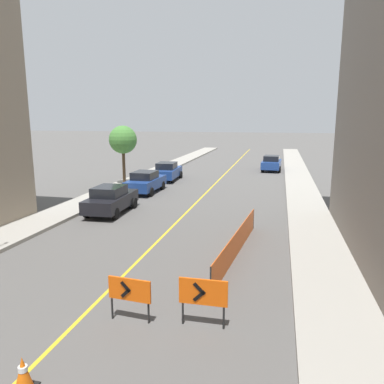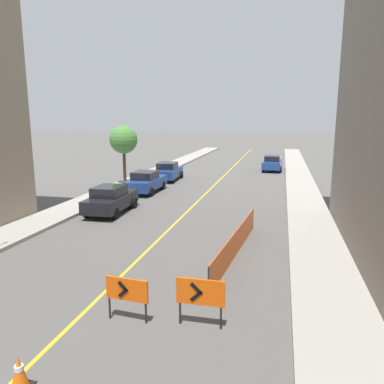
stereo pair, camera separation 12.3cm
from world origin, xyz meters
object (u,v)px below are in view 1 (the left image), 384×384
object	(u,v)px
traffic_cone_fourth	(23,373)
street_tree_left_near	(123,140)
parked_car_curb_near	(111,199)
parked_car_curb_mid	(146,182)
parked_car_opposite_side	(271,163)
arrow_barricade_secondary	(203,294)
parked_car_curb_far	(167,171)
arrow_barricade_primary	(129,291)

from	to	relation	value
traffic_cone_fourth	street_tree_left_near	xyz separation A→B (m)	(-7.29, 22.08, 3.33)
parked_car_curb_near	street_tree_left_near	world-z (taller)	street_tree_left_near
parked_car_curb_mid	street_tree_left_near	xyz separation A→B (m)	(-2.64, 2.22, 2.88)
parked_car_opposite_side	street_tree_left_near	size ratio (longest dim) A/B	0.94
arrow_barricade_secondary	parked_car_curb_far	size ratio (longest dim) A/B	0.30
arrow_barricade_primary	parked_car_opposite_side	size ratio (longest dim) A/B	0.28
arrow_barricade_primary	parked_car_curb_near	distance (m)	12.15
arrow_barricade_secondary	parked_car_curb_near	size ratio (longest dim) A/B	0.30
arrow_barricade_primary	parked_car_curb_far	xyz separation A→B (m)	(-5.80, 22.60, -0.07)
arrow_barricade_primary	parked_car_curb_far	distance (m)	23.33
arrow_barricade_primary	parked_car_curb_mid	world-z (taller)	parked_car_curb_mid
parked_car_curb_mid	parked_car_curb_near	bearing A→B (deg)	-87.83
arrow_barricade_primary	parked_car_curb_near	bearing A→B (deg)	122.68
traffic_cone_fourth	arrow_barricade_primary	world-z (taller)	arrow_barricade_primary
traffic_cone_fourth	arrow_barricade_secondary	distance (m)	4.40
parked_car_curb_far	street_tree_left_near	xyz separation A→B (m)	(-2.58, -3.44, 2.88)
arrow_barricade_primary	parked_car_opposite_side	xyz separation A→B (m)	(2.98, 30.89, -0.07)
street_tree_left_near	arrow_barricade_primary	bearing A→B (deg)	-66.36
traffic_cone_fourth	parked_car_curb_mid	size ratio (longest dim) A/B	0.17
parked_car_curb_near	parked_car_curb_far	size ratio (longest dim) A/B	0.99
traffic_cone_fourth	street_tree_left_near	distance (m)	23.49
arrow_barricade_secondary	parked_car_curb_mid	xyz separation A→B (m)	(-7.72, 16.74, -0.13)
parked_car_curb_near	street_tree_left_near	xyz separation A→B (m)	(-2.77, 8.38, 2.88)
arrow_barricade_secondary	traffic_cone_fourth	bearing A→B (deg)	-135.11
arrow_barricade_secondary	parked_car_curb_far	bearing A→B (deg)	108.62
arrow_barricade_primary	parked_car_curb_far	world-z (taller)	parked_car_curb_far
arrow_barricade_secondary	street_tree_left_near	world-z (taller)	street_tree_left_near
traffic_cone_fourth	arrow_barricade_secondary	xyz separation A→B (m)	(3.07, 3.11, 0.57)
traffic_cone_fourth	arrow_barricade_secondary	bearing A→B (deg)	45.40
arrow_barricade_secondary	street_tree_left_near	distance (m)	21.78
parked_car_opposite_side	street_tree_left_near	bearing A→B (deg)	-131.05
parked_car_curb_near	street_tree_left_near	size ratio (longest dim) A/B	0.94
parked_car_opposite_side	traffic_cone_fourth	bearing A→B (deg)	-93.86
traffic_cone_fourth	street_tree_left_near	size ratio (longest dim) A/B	0.15
traffic_cone_fourth	arrow_barricade_secondary	size ratio (longest dim) A/B	0.54
parked_car_curb_far	arrow_barricade_primary	bearing A→B (deg)	-78.86
parked_car_curb_near	parked_car_curb_mid	xyz separation A→B (m)	(-0.14, 6.15, 0.00)
street_tree_left_near	parked_car_opposite_side	bearing A→B (deg)	45.93
parked_car_curb_mid	parked_car_curb_far	bearing A→B (deg)	91.45
arrow_barricade_primary	arrow_barricade_secondary	world-z (taller)	arrow_barricade_secondary
arrow_barricade_secondary	parked_car_curb_near	bearing A→B (deg)	125.10
parked_car_opposite_side	arrow_barricade_primary	bearing A→B (deg)	-92.50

